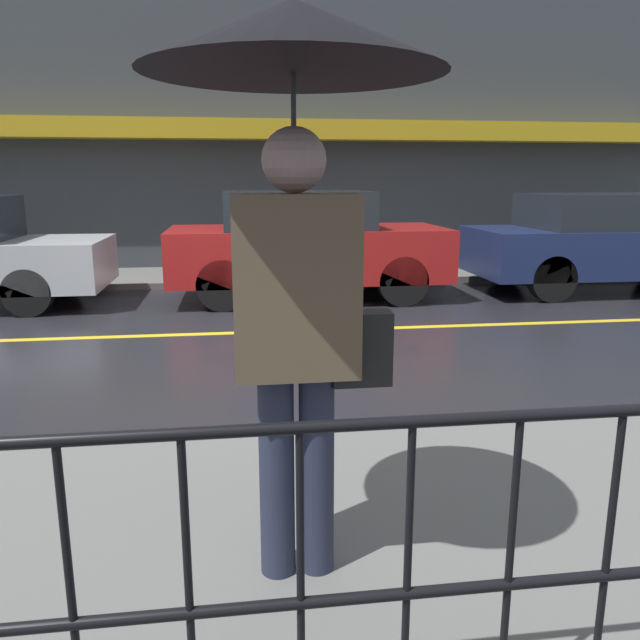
% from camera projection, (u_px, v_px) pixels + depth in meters
% --- Properties ---
extents(ground_plane, '(80.00, 80.00, 0.00)m').
position_uv_depth(ground_plane, '(238.00, 333.00, 7.19)').
color(ground_plane, black).
extents(sidewalk_near, '(28.00, 2.64, 0.10)m').
position_uv_depth(sidewalk_near, '(245.00, 548.00, 2.93)').
color(sidewalk_near, '#60605E').
rests_on(sidewalk_near, ground_plane).
extents(sidewalk_far, '(28.00, 1.90, 0.10)m').
position_uv_depth(sidewalk_far, '(236.00, 276.00, 11.07)').
color(sidewalk_far, '#60605E').
rests_on(sidewalk_far, ground_plane).
extents(lane_marking, '(25.20, 0.12, 0.01)m').
position_uv_depth(lane_marking, '(238.00, 333.00, 7.19)').
color(lane_marking, gold).
rests_on(lane_marking, ground_plane).
extents(building_storefront, '(28.00, 0.85, 5.31)m').
position_uv_depth(building_storefront, '(232.00, 128.00, 11.53)').
color(building_storefront, '#383D42').
rests_on(building_storefront, ground_plane).
extents(railing_foreground, '(12.00, 0.04, 1.01)m').
position_uv_depth(railing_foreground, '(245.00, 552.00, 1.75)').
color(railing_foreground, black).
rests_on(railing_foreground, sidewalk_near).
extents(pedestrian, '(1.12, 1.12, 2.27)m').
position_uv_depth(pedestrian, '(296.00, 139.00, 2.30)').
color(pedestrian, '#23283D').
rests_on(pedestrian, sidewalk_near).
extents(car_red, '(4.00, 1.72, 1.57)m').
position_uv_depth(car_red, '(305.00, 244.00, 9.12)').
color(car_red, maroon).
rests_on(car_red, ground_plane).
extents(car_navy, '(4.37, 1.75, 1.51)m').
position_uv_depth(car_navy, '(609.00, 242.00, 9.75)').
color(car_navy, '#19234C').
rests_on(car_navy, ground_plane).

